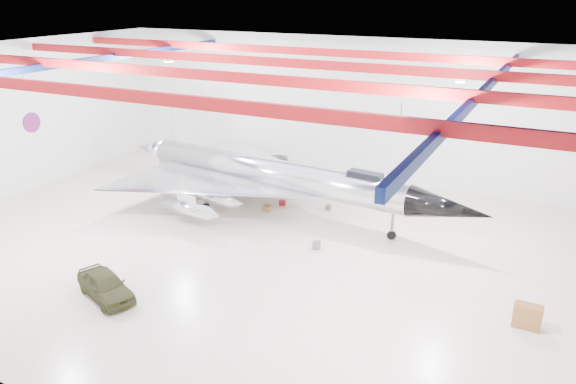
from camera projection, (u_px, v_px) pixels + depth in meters
The scene contains 15 objects.
floor at pixel (253, 246), 33.31m from camera, with size 40.00×40.00×0.00m, color beige.
wall_back at pixel (346, 108), 44.02m from camera, with size 40.00×40.00×0.00m, color silver.
wall_left at pixel (7, 121), 39.82m from camera, with size 30.00×30.00×0.00m, color silver.
ceiling at pixel (248, 57), 29.53m from camera, with size 40.00×40.00×0.00m, color #0A0F38.
ceiling_structure at pixel (248, 70), 29.76m from camera, with size 39.50×29.50×1.08m.
wall_roundel at pixel (32, 122), 41.64m from camera, with size 1.50×1.50×0.10m, color #B21414.
jet_aircraft at pixel (272, 177), 37.77m from camera, with size 27.18×17.00×7.41m.
jeep at pixel (106, 285), 27.54m from camera, with size 1.61×4.01×1.37m, color #33351A.
desk at pixel (528, 316), 25.15m from camera, with size 1.24×0.62×1.13m, color brown.
crate_ply at pixel (193, 197), 40.62m from camera, with size 0.50×0.40×0.35m, color olive.
toolbox_red at pixel (282, 203), 39.55m from camera, with size 0.46×0.37×0.32m, color maroon.
engine_drum at pixel (316, 245), 32.86m from camera, with size 0.49×0.49×0.45m, color #59595B.
crate_small at pixel (193, 188), 42.60m from camera, with size 0.37×0.30×0.26m, color #59595B.
oil_barrel at pixel (268, 208), 38.40m from camera, with size 0.58×0.46×0.40m, color olive.
spares_box at pixel (328, 207), 38.68m from camera, with size 0.41×0.41×0.37m, color #59595B.
Camera 1 is at (15.38, -26.06, 14.45)m, focal length 35.00 mm.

